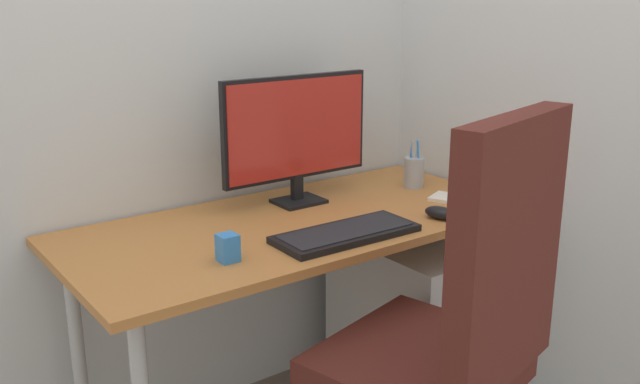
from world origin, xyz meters
name	(u,v)px	position (x,y,z in m)	size (l,w,h in m)	color
wall_back	(233,0)	(0.00, 0.37, 1.40)	(2.40, 0.04, 2.80)	silver
wall_side_right	(508,0)	(0.75, -0.13, 1.40)	(0.04, 1.63, 2.80)	silver
desk	(299,242)	(0.00, 0.00, 0.67)	(1.45, 0.67, 0.75)	#B27038
office_chair	(452,332)	(0.03, -0.62, 0.61)	(0.61, 0.60, 1.17)	black
filing_cabinet	(416,315)	(0.49, -0.03, 0.29)	(0.41, 0.55, 0.58)	silver
monitor	(297,131)	(0.10, 0.16, 0.99)	(0.54, 0.13, 0.42)	black
keyboard	(346,233)	(0.02, -0.21, 0.76)	(0.43, 0.18, 0.02)	black
mouse	(440,213)	(0.36, -0.25, 0.77)	(0.06, 0.10, 0.04)	black
pen_holder	(414,172)	(0.54, 0.06, 0.80)	(0.07, 0.07, 0.18)	#9EA0A5
notebook	(454,199)	(0.54, -0.14, 0.75)	(0.10, 0.15, 0.01)	silver
desk_clamp_accessory	(228,248)	(-0.34, -0.17, 0.78)	(0.05, 0.05, 0.07)	#337FD8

